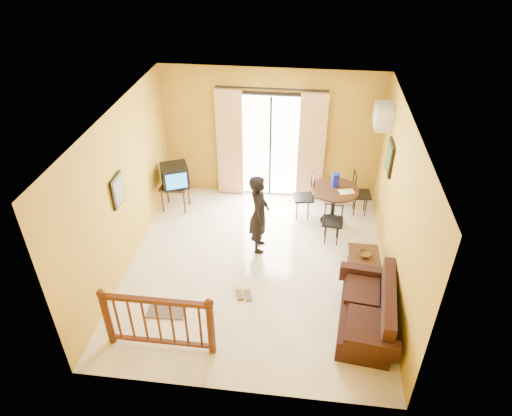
# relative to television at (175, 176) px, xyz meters

# --- Properties ---
(ground) EXTENTS (5.00, 5.00, 0.00)m
(ground) POSITION_rel_television_xyz_m (1.87, -1.66, -0.79)
(ground) COLOR beige
(ground) RESTS_ON ground
(room_shell) EXTENTS (5.00, 5.00, 5.00)m
(room_shell) POSITION_rel_television_xyz_m (1.87, -1.66, 0.92)
(room_shell) COLOR white
(room_shell) RESTS_ON ground
(balcony_door) EXTENTS (2.25, 0.14, 2.46)m
(balcony_door) POSITION_rel_television_xyz_m (1.87, 0.77, 0.40)
(balcony_door) COLOR black
(balcony_door) RESTS_ON ground
(tv_table) EXTENTS (0.55, 0.46, 0.55)m
(tv_table) POSITION_rel_television_xyz_m (-0.03, 0.00, -0.31)
(tv_table) COLOR black
(tv_table) RESTS_ON ground
(television) EXTENTS (0.67, 0.64, 0.47)m
(television) POSITION_rel_television_xyz_m (0.00, 0.00, 0.00)
(television) COLOR black
(television) RESTS_ON tv_table
(picture_left) EXTENTS (0.05, 0.42, 0.52)m
(picture_left) POSITION_rel_television_xyz_m (-0.35, -1.86, 0.76)
(picture_left) COLOR black
(picture_left) RESTS_ON room_shell
(dining_table) EXTENTS (0.93, 0.93, 0.78)m
(dining_table) POSITION_rel_television_xyz_m (3.22, -0.10, -0.17)
(dining_table) COLOR black
(dining_table) RESTS_ON ground
(water_jug) EXTENTS (0.15, 0.15, 0.27)m
(water_jug) POSITION_rel_television_xyz_m (3.22, 0.01, 0.13)
(water_jug) COLOR #121AAF
(water_jug) RESTS_ON dining_table
(serving_tray) EXTENTS (0.32, 0.25, 0.02)m
(serving_tray) POSITION_rel_television_xyz_m (3.44, -0.20, 0.00)
(serving_tray) COLOR beige
(serving_tray) RESTS_ON dining_table
(dining_chairs) EXTENTS (1.61, 1.46, 0.95)m
(dining_chairs) POSITION_rel_television_xyz_m (3.20, -0.14, -0.79)
(dining_chairs) COLOR black
(dining_chairs) RESTS_ON ground
(air_conditioner) EXTENTS (0.31, 0.60, 0.40)m
(air_conditioner) POSITION_rel_television_xyz_m (3.96, 0.29, 1.36)
(air_conditioner) COLOR silver
(air_conditioner) RESTS_ON room_shell
(botanical_print) EXTENTS (0.05, 0.50, 0.60)m
(botanical_print) POSITION_rel_television_xyz_m (4.08, -0.36, 0.86)
(botanical_print) COLOR black
(botanical_print) RESTS_ON room_shell
(coffee_table) EXTENTS (0.52, 0.94, 0.42)m
(coffee_table) POSITION_rel_television_xyz_m (3.72, -1.77, -0.51)
(coffee_table) COLOR black
(coffee_table) RESTS_ON ground
(bowl) EXTENTS (0.25, 0.25, 0.06)m
(bowl) POSITION_rel_television_xyz_m (3.72, -1.64, -0.34)
(bowl) COLOR brown
(bowl) RESTS_ON coffee_table
(sofa) EXTENTS (0.92, 1.71, 0.78)m
(sofa) POSITION_rel_television_xyz_m (3.72, -2.81, -0.50)
(sofa) COLOR black
(sofa) RESTS_ON ground
(standing_person) EXTENTS (0.42, 0.59, 1.54)m
(standing_person) POSITION_rel_television_xyz_m (1.85, -1.11, -0.02)
(standing_person) COLOR black
(standing_person) RESTS_ON ground
(stair_balustrade) EXTENTS (1.63, 0.13, 1.04)m
(stair_balustrade) POSITION_rel_television_xyz_m (0.72, -3.56, -0.22)
(stair_balustrade) COLOR #471E0F
(stair_balustrade) RESTS_ON ground
(doormat) EXTENTS (0.61, 0.42, 0.02)m
(doormat) POSITION_rel_television_xyz_m (0.59, -2.86, -0.78)
(doormat) COLOR #4E443F
(doormat) RESTS_ON ground
(sandals) EXTENTS (0.31, 0.27, 0.03)m
(sandals) POSITION_rel_television_xyz_m (1.75, -2.40, -0.77)
(sandals) COLOR brown
(sandals) RESTS_ON ground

